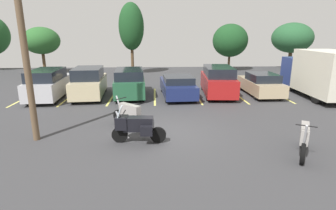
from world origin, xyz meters
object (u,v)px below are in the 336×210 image
at_px(car_champagne, 89,83).
at_px(car_navy, 178,86).
at_px(motorcycle_second, 130,114).
at_px(car_tan, 261,84).
at_px(box_truck, 321,73).
at_px(motorcycle_touring, 136,126).
at_px(car_silver, 49,84).
at_px(utility_pole, 20,15).
at_px(motorcycle_third, 304,138).
at_px(car_red, 218,81).
at_px(car_green, 130,83).

bearing_deg(car_champagne, car_navy, -2.19).
xyz_separation_m(motorcycle_second, car_tan, (8.17, 6.01, 0.10)).
height_order(car_champagne, box_truck, box_truck).
distance_m(motorcycle_second, car_tan, 10.14).
height_order(motorcycle_touring, car_tan, car_tan).
bearing_deg(box_truck, motorcycle_touring, -148.67).
bearing_deg(car_silver, box_truck, -1.92).
bearing_deg(motorcycle_touring, utility_pole, 173.19).
bearing_deg(car_tan, car_silver, -178.89).
bearing_deg(car_navy, motorcycle_third, -68.12).
distance_m(car_champagne, car_red, 8.39).
height_order(car_red, box_truck, box_truck).
distance_m(car_silver, box_truck, 17.21).
xyz_separation_m(car_champagne, box_truck, (14.76, -0.79, 0.64)).
height_order(motorcycle_third, car_navy, car_navy).
height_order(motorcycle_touring, motorcycle_second, motorcycle_touring).
distance_m(motorcycle_third, box_truck, 9.95).
bearing_deg(car_champagne, car_red, 0.67).
bearing_deg(motorcycle_touring, motorcycle_third, -13.23).
xyz_separation_m(car_green, car_tan, (8.68, -0.03, -0.18)).
height_order(motorcycle_second, box_truck, box_truck).
bearing_deg(car_champagne, utility_pole, -93.27).
distance_m(car_champagne, car_navy, 5.70).
height_order(car_green, car_tan, car_green).
bearing_deg(motorcycle_touring, car_silver, 128.56).
bearing_deg(car_champagne, car_silver, -175.02).
xyz_separation_m(motorcycle_second, box_truck, (11.65, 5.17, 0.96)).
xyz_separation_m(motorcycle_touring, motorcycle_third, (5.71, -1.34, -0.07)).
distance_m(car_silver, car_green, 5.03).
bearing_deg(car_green, motorcycle_second, -85.16).
relative_size(motorcycle_second, car_red, 0.35).
relative_size(car_red, utility_pole, 0.54).
relative_size(motorcycle_third, car_red, 0.42).
bearing_deg(car_navy, car_silver, 179.96).
height_order(car_tan, utility_pole, utility_pole).
relative_size(motorcycle_second, utility_pole, 0.19).
relative_size(motorcycle_third, car_tan, 0.47).
xyz_separation_m(car_navy, box_truck, (9.07, -0.57, 0.87)).
xyz_separation_m(car_silver, car_champagne, (2.43, 0.21, 0.01)).
bearing_deg(motorcycle_third, motorcycle_second, 153.62).
relative_size(motorcycle_second, car_silver, 0.34).
height_order(car_navy, car_tan, car_tan).
bearing_deg(box_truck, car_green, 175.92).
height_order(motorcycle_touring, car_navy, motorcycle_touring).
bearing_deg(car_silver, motorcycle_touring, -51.44).
bearing_deg(motorcycle_second, motorcycle_third, -26.38).
height_order(motorcycle_third, utility_pole, utility_pole).
bearing_deg(car_tan, car_navy, -177.22).
xyz_separation_m(car_tan, utility_pole, (-11.68, -7.23, 3.90)).
relative_size(car_silver, car_green, 1.11).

